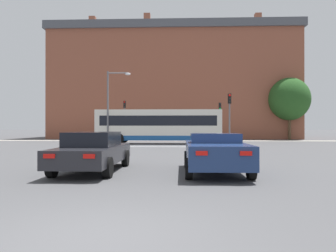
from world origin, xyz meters
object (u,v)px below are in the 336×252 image
street_lamp_junction (112,99)px  bus_crossing_lead (159,126)px  car_saloon_left (93,151)px  pedestrian_waiting (202,132)px  traffic_light_far_left (125,114)px  traffic_light_near_right (230,111)px  car_roadster_right (215,152)px  traffic_light_far_right (220,115)px

street_lamp_junction → bus_crossing_lead: bearing=17.3°
car_saloon_left → pedestrian_waiting: (5.53, 26.46, 0.27)m
car_saloon_left → street_lamp_junction: size_ratio=0.75×
traffic_light_far_left → bus_crossing_lead: bearing=-57.2°
car_saloon_left → traffic_light_near_right: (6.98, 15.19, 2.14)m
car_saloon_left → pedestrian_waiting: bearing=78.5°
street_lamp_junction → pedestrian_waiting: size_ratio=3.91×
traffic_light_near_right → traffic_light_far_left: bearing=134.5°
bus_crossing_lead → traffic_light_near_right: traffic_light_near_right is taller
car_roadster_right → street_lamp_junction: size_ratio=0.68×
traffic_light_far_left → traffic_light_far_right: size_ratio=1.06×
car_roadster_right → traffic_light_near_right: 15.88m
bus_crossing_lead → traffic_light_near_right: size_ratio=2.69×
car_saloon_left → traffic_light_far_left: 26.03m
bus_crossing_lead → street_lamp_junction: (-4.09, -1.27, 2.37)m
street_lamp_junction → car_saloon_left: bearing=-80.1°
bus_crossing_lead → pedestrian_waiting: bus_crossing_lead is taller
pedestrian_waiting → car_roadster_right: bearing=-12.8°
traffic_light_far_right → traffic_light_near_right: (-0.43, -10.11, -0.02)m
car_saloon_left → bus_crossing_lead: bus_crossing_lead is taller
traffic_light_far_right → car_roadster_right: bearing=-97.1°
car_roadster_right → traffic_light_far_left: size_ratio=0.98×
traffic_light_far_right → pedestrian_waiting: (-1.88, 1.16, -1.90)m
car_saloon_left → car_roadster_right: (4.21, -0.29, -0.01)m
street_lamp_junction → pedestrian_waiting: 12.69m
car_saloon_left → traffic_light_far_left: bearing=97.7°
car_roadster_right → bus_crossing_lead: bearing=99.6°
traffic_light_far_left → traffic_light_near_right: (10.34, -10.52, -0.19)m
pedestrian_waiting → traffic_light_far_right: bearing=48.5°
car_roadster_right → street_lamp_junction: 19.67m
traffic_light_near_right → bus_crossing_lead: bearing=148.0°
bus_crossing_lead → traffic_light_far_right: size_ratio=2.67×
car_saloon_left → traffic_light_far_left: (-3.36, 25.71, 2.33)m
car_roadster_right → traffic_light_near_right: (2.77, 15.49, 2.15)m
car_roadster_right → pedestrian_waiting: (1.32, 26.75, 0.28)m
traffic_light_far_left → pedestrian_waiting: size_ratio=2.72×
car_saloon_left → bus_crossing_lead: (1.01, 18.93, 0.97)m
car_roadster_right → street_lamp_junction: street_lamp_junction is taller
pedestrian_waiting → car_saloon_left: bearing=-21.7°
traffic_light_far_right → pedestrian_waiting: size_ratio=2.56×
traffic_light_far_left → street_lamp_junction: (0.27, -8.05, 1.01)m
car_roadster_right → traffic_light_far_right: 25.89m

